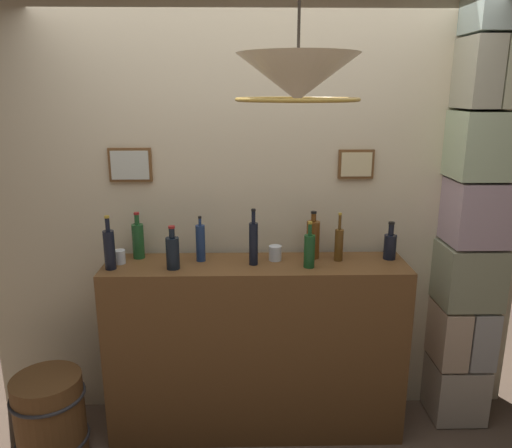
{
  "coord_description": "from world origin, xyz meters",
  "views": [
    {
      "loc": [
        -0.06,
        -1.87,
        2.06
      ],
      "look_at": [
        0.0,
        0.77,
        1.34
      ],
      "focal_mm": 34.67,
      "sensor_mm": 36.0,
      "label": 1
    }
  ],
  "objects_px": {
    "liquor_bottle_vermouth": "(173,252)",
    "liquor_bottle_rye": "(339,244)",
    "liquor_bottle_scotch": "(138,240)",
    "glass_tumbler_highball": "(120,257)",
    "liquor_bottle_mezcal": "(253,242)",
    "glass_tumbler_rocks": "(275,253)",
    "wooden_barrel": "(50,417)",
    "liquor_bottle_port": "(390,245)",
    "liquor_bottle_whiskey": "(313,239)",
    "liquor_bottle_brandy": "(201,243)",
    "liquor_bottle_sherry": "(309,250)",
    "pendant_lamp": "(298,79)",
    "liquor_bottle_rum": "(109,249)"
  },
  "relations": [
    {
      "from": "liquor_bottle_vermouth",
      "to": "liquor_bottle_rye",
      "type": "height_order",
      "value": "liquor_bottle_rye"
    },
    {
      "from": "liquor_bottle_scotch",
      "to": "glass_tumbler_highball",
      "type": "height_order",
      "value": "liquor_bottle_scotch"
    },
    {
      "from": "liquor_bottle_mezcal",
      "to": "liquor_bottle_rye",
      "type": "xyz_separation_m",
      "value": [
        0.5,
        0.06,
        -0.03
      ]
    },
    {
      "from": "glass_tumbler_rocks",
      "to": "wooden_barrel",
      "type": "relative_size",
      "value": 0.17
    },
    {
      "from": "liquor_bottle_vermouth",
      "to": "liquor_bottle_port",
      "type": "bearing_deg",
      "value": 6.33
    },
    {
      "from": "liquor_bottle_whiskey",
      "to": "liquor_bottle_rye",
      "type": "bearing_deg",
      "value": -19.83
    },
    {
      "from": "liquor_bottle_brandy",
      "to": "liquor_bottle_whiskey",
      "type": "distance_m",
      "value": 0.66
    },
    {
      "from": "liquor_bottle_whiskey",
      "to": "glass_tumbler_rocks",
      "type": "bearing_deg",
      "value": -170.3
    },
    {
      "from": "liquor_bottle_scotch",
      "to": "liquor_bottle_mezcal",
      "type": "bearing_deg",
      "value": -10.79
    },
    {
      "from": "liquor_bottle_scotch",
      "to": "glass_tumbler_highball",
      "type": "bearing_deg",
      "value": -133.59
    },
    {
      "from": "liquor_bottle_mezcal",
      "to": "liquor_bottle_port",
      "type": "distance_m",
      "value": 0.81
    },
    {
      "from": "liquor_bottle_brandy",
      "to": "wooden_barrel",
      "type": "relative_size",
      "value": 0.53
    },
    {
      "from": "liquor_bottle_sherry",
      "to": "glass_tumbler_rocks",
      "type": "bearing_deg",
      "value": 146.55
    },
    {
      "from": "liquor_bottle_vermouth",
      "to": "glass_tumbler_rocks",
      "type": "relative_size",
      "value": 2.84
    },
    {
      "from": "liquor_bottle_sherry",
      "to": "pendant_lamp",
      "type": "bearing_deg",
      "value": -103.47
    },
    {
      "from": "liquor_bottle_sherry",
      "to": "pendant_lamp",
      "type": "relative_size",
      "value": 0.46
    },
    {
      "from": "liquor_bottle_rum",
      "to": "liquor_bottle_port",
      "type": "xyz_separation_m",
      "value": [
        1.61,
        0.14,
        -0.04
      ]
    },
    {
      "from": "liquor_bottle_rum",
      "to": "liquor_bottle_whiskey",
      "type": "relative_size",
      "value": 1.08
    },
    {
      "from": "liquor_bottle_sherry",
      "to": "glass_tumbler_rocks",
      "type": "distance_m",
      "value": 0.23
    },
    {
      "from": "liquor_bottle_sherry",
      "to": "liquor_bottle_mezcal",
      "type": "bearing_deg",
      "value": 170.7
    },
    {
      "from": "liquor_bottle_sherry",
      "to": "liquor_bottle_rye",
      "type": "height_order",
      "value": "liquor_bottle_rye"
    },
    {
      "from": "glass_tumbler_highball",
      "to": "pendant_lamp",
      "type": "bearing_deg",
      "value": -37.52
    },
    {
      "from": "liquor_bottle_rye",
      "to": "glass_tumbler_highball",
      "type": "relative_size",
      "value": 3.62
    },
    {
      "from": "liquor_bottle_sherry",
      "to": "liquor_bottle_rye",
      "type": "distance_m",
      "value": 0.22
    },
    {
      "from": "liquor_bottle_brandy",
      "to": "liquor_bottle_whiskey",
      "type": "bearing_deg",
      "value": 3.39
    },
    {
      "from": "glass_tumbler_rocks",
      "to": "liquor_bottle_brandy",
      "type": "bearing_deg",
      "value": -179.93
    },
    {
      "from": "liquor_bottle_port",
      "to": "pendant_lamp",
      "type": "xyz_separation_m",
      "value": [
        -0.65,
        -0.76,
        0.93
      ]
    },
    {
      "from": "wooden_barrel",
      "to": "liquor_bottle_mezcal",
      "type": "bearing_deg",
      "value": 10.54
    },
    {
      "from": "liquor_bottle_whiskey",
      "to": "glass_tumbler_highball",
      "type": "height_order",
      "value": "liquor_bottle_whiskey"
    },
    {
      "from": "liquor_bottle_rye",
      "to": "pendant_lamp",
      "type": "bearing_deg",
      "value": -114.53
    },
    {
      "from": "liquor_bottle_brandy",
      "to": "liquor_bottle_port",
      "type": "distance_m",
      "value": 1.12
    },
    {
      "from": "liquor_bottle_scotch",
      "to": "liquor_bottle_rye",
      "type": "bearing_deg",
      "value": -3.54
    },
    {
      "from": "glass_tumbler_highball",
      "to": "wooden_barrel",
      "type": "height_order",
      "value": "glass_tumbler_highball"
    },
    {
      "from": "liquor_bottle_scotch",
      "to": "liquor_bottle_rum",
      "type": "bearing_deg",
      "value": -122.4
    },
    {
      "from": "liquor_bottle_whiskey",
      "to": "pendant_lamp",
      "type": "distance_m",
      "value": 1.21
    },
    {
      "from": "glass_tumbler_rocks",
      "to": "wooden_barrel",
      "type": "distance_m",
      "value": 1.6
    },
    {
      "from": "liquor_bottle_port",
      "to": "liquor_bottle_vermouth",
      "type": "bearing_deg",
      "value": -173.67
    },
    {
      "from": "liquor_bottle_scotch",
      "to": "liquor_bottle_rye",
      "type": "distance_m",
      "value": 1.18
    },
    {
      "from": "liquor_bottle_vermouth",
      "to": "liquor_bottle_port",
      "type": "distance_m",
      "value": 1.27
    },
    {
      "from": "liquor_bottle_brandy",
      "to": "liquor_bottle_vermouth",
      "type": "xyz_separation_m",
      "value": [
        -0.14,
        -0.13,
        -0.01
      ]
    },
    {
      "from": "liquor_bottle_whiskey",
      "to": "glass_tumbler_rocks",
      "type": "xyz_separation_m",
      "value": [
        -0.23,
        -0.04,
        -0.07
      ]
    },
    {
      "from": "liquor_bottle_mezcal",
      "to": "pendant_lamp",
      "type": "xyz_separation_m",
      "value": [
        0.16,
        -0.68,
        0.88
      ]
    },
    {
      "from": "liquor_bottle_vermouth",
      "to": "liquor_bottle_rye",
      "type": "xyz_separation_m",
      "value": [
        0.95,
        0.12,
        0.0
      ]
    },
    {
      "from": "liquor_bottle_rum",
      "to": "liquor_bottle_sherry",
      "type": "bearing_deg",
      "value": 0.34
    },
    {
      "from": "glass_tumbler_highball",
      "to": "liquor_bottle_rum",
      "type": "bearing_deg",
      "value": -107.01
    },
    {
      "from": "liquor_bottle_vermouth",
      "to": "liquor_bottle_rye",
      "type": "bearing_deg",
      "value": 6.99
    },
    {
      "from": "wooden_barrel",
      "to": "liquor_bottle_rye",
      "type": "bearing_deg",
      "value": 9.34
    },
    {
      "from": "liquor_bottle_rum",
      "to": "liquor_bottle_whiskey",
      "type": "height_order",
      "value": "liquor_bottle_rum"
    },
    {
      "from": "liquor_bottle_vermouth",
      "to": "wooden_barrel",
      "type": "height_order",
      "value": "liquor_bottle_vermouth"
    },
    {
      "from": "liquor_bottle_sherry",
      "to": "liquor_bottle_mezcal",
      "type": "distance_m",
      "value": 0.32
    }
  ]
}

